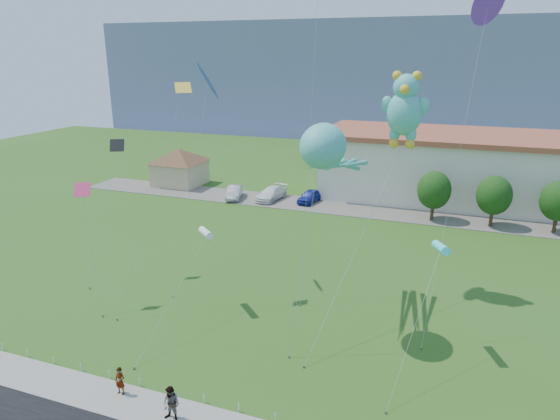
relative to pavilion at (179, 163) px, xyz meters
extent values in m
plane|color=#305718|center=(24.00, -38.00, -3.02)|extent=(160.00, 160.00, 0.00)
cube|color=gray|center=(24.00, -40.75, -2.97)|extent=(80.00, 2.50, 0.10)
cube|color=#59544C|center=(24.00, -3.00, -2.99)|extent=(70.00, 6.00, 0.06)
cube|color=slate|center=(24.00, 82.00, 9.48)|extent=(160.00, 50.00, 25.00)
cube|color=tan|center=(0.00, 0.00, -1.42)|extent=(6.00, 6.00, 3.20)
pyramid|color=brown|center=(0.00, 0.00, 1.08)|extent=(9.20, 9.20, 1.80)
cylinder|color=white|center=(11.00, -39.30, -2.77)|extent=(0.05, 0.05, 0.50)
cylinder|color=white|center=(13.00, -39.30, -2.77)|extent=(0.05, 0.05, 0.50)
cylinder|color=white|center=(15.00, -39.30, -2.77)|extent=(0.05, 0.05, 0.50)
cylinder|color=white|center=(17.00, -39.30, -2.77)|extent=(0.05, 0.05, 0.50)
cylinder|color=white|center=(19.00, -39.30, -2.77)|extent=(0.05, 0.05, 0.50)
cylinder|color=white|center=(21.00, -39.30, -2.77)|extent=(0.05, 0.05, 0.50)
cylinder|color=white|center=(23.00, -39.30, -2.77)|extent=(0.05, 0.05, 0.50)
cylinder|color=white|center=(25.00, -39.30, -2.77)|extent=(0.05, 0.05, 0.50)
cylinder|color=white|center=(27.00, -39.30, -2.77)|extent=(0.05, 0.05, 0.50)
cylinder|color=white|center=(29.00, -39.30, -2.77)|extent=(0.05, 0.05, 0.50)
cylinder|color=#3F2B19|center=(34.00, -4.00, -1.92)|extent=(0.36, 0.36, 2.20)
ellipsoid|color=#14380F|center=(34.00, -4.00, 0.38)|extent=(3.60, 3.60, 4.14)
cylinder|color=#3F2B19|center=(40.00, -4.00, -1.92)|extent=(0.36, 0.36, 2.20)
ellipsoid|color=#14380F|center=(40.00, -4.00, 0.38)|extent=(3.60, 3.60, 4.14)
cylinder|color=#3F2B19|center=(46.00, -4.00, -1.92)|extent=(0.36, 0.36, 2.20)
ellipsoid|color=#14380F|center=(46.00, -4.00, 0.38)|extent=(3.60, 3.60, 4.14)
imported|color=gray|center=(20.53, -40.29, -2.14)|extent=(0.59, 0.40, 1.57)
imported|color=gray|center=(24.20, -41.10, -1.98)|extent=(0.97, 0.78, 1.90)
imported|color=#AFADB4|center=(10.04, -3.80, -2.20)|extent=(2.87, 4.90, 1.53)
imported|color=white|center=(14.64, -2.78, -2.18)|extent=(3.00, 5.66, 1.56)
imported|color=navy|center=(19.47, -2.20, -2.22)|extent=(2.42, 4.60, 1.49)
ellipsoid|color=#45AC97|center=(28.53, -29.91, 9.20)|extent=(2.75, 3.58, 2.75)
sphere|color=white|center=(28.04, -30.99, 9.50)|extent=(0.43, 0.43, 0.43)
sphere|color=white|center=(29.03, -30.99, 9.50)|extent=(0.43, 0.43, 0.43)
cylinder|color=slate|center=(27.85, -33.95, -2.94)|extent=(0.10, 0.10, 0.16)
cylinder|color=gray|center=(28.19, -32.43, 2.77)|extent=(0.71, 3.07, 11.27)
ellipsoid|color=#45AC97|center=(32.19, -21.55, 10.37)|extent=(2.52, 2.14, 3.15)
sphere|color=#45AC97|center=(32.19, -21.55, 12.21)|extent=(1.84, 1.84, 1.84)
sphere|color=yellow|center=(31.52, -21.55, 12.99)|extent=(0.68, 0.68, 0.68)
sphere|color=yellow|center=(32.87, -21.55, 12.99)|extent=(0.68, 0.68, 0.68)
sphere|color=yellow|center=(32.19, -22.32, 12.11)|extent=(0.68, 0.68, 0.68)
ellipsoid|color=#45AC97|center=(30.93, -21.55, 10.95)|extent=(0.87, 0.62, 1.22)
ellipsoid|color=#45AC97|center=(33.46, -21.55, 10.95)|extent=(0.87, 0.62, 1.22)
ellipsoid|color=#45AC97|center=(31.61, -21.55, 8.91)|extent=(0.78, 0.68, 1.26)
ellipsoid|color=#45AC97|center=(32.78, -21.55, 8.91)|extent=(0.78, 0.68, 1.26)
sphere|color=yellow|center=(31.61, -21.74, 8.23)|extent=(0.68, 0.68, 0.68)
sphere|color=yellow|center=(32.78, -21.74, 8.23)|extent=(0.68, 0.68, 0.68)
cylinder|color=slate|center=(28.98, -34.60, -2.94)|extent=(0.10, 0.10, 0.16)
cylinder|color=gray|center=(30.59, -28.07, 2.59)|extent=(3.24, 13.07, 10.92)
cube|color=yellow|center=(17.63, -27.33, 12.20)|extent=(1.29, 1.29, 0.86)
cylinder|color=slate|center=(15.31, -33.86, -2.94)|extent=(0.10, 0.10, 0.16)
cylinder|color=gray|center=(16.47, -30.60, 4.57)|extent=(2.35, 6.56, 14.87)
cube|color=#D42F5E|center=(11.69, -31.69, 5.39)|extent=(1.29, 1.29, 0.86)
cylinder|color=slate|center=(14.08, -33.82, -2.94)|extent=(0.10, 0.10, 0.16)
cylinder|color=gray|center=(12.89, -32.76, 1.16)|extent=(2.42, 2.16, 8.06)
cone|color=purple|center=(36.93, -22.43, 17.48)|extent=(1.80, 1.33, 1.33)
cylinder|color=slate|center=(35.24, -30.32, -2.94)|extent=(0.10, 0.10, 0.16)
cylinder|color=gray|center=(36.09, -26.37, 7.21)|extent=(1.72, 7.92, 20.15)
cylinder|color=white|center=(20.13, -29.57, 2.51)|extent=(0.50, 2.25, 0.87)
cylinder|color=slate|center=(19.78, -38.14, -2.94)|extent=(0.10, 0.10, 0.16)
cylinder|color=gray|center=(19.95, -33.86, -0.27)|extent=(0.38, 8.58, 5.20)
cube|color=black|center=(10.71, -26.27, 7.54)|extent=(1.29, 1.29, 0.86)
cylinder|color=slate|center=(10.28, -30.64, -2.94)|extent=(0.10, 0.10, 0.16)
cylinder|color=gray|center=(10.50, -28.46, 2.24)|extent=(0.46, 4.40, 10.22)
cone|color=#223AC3|center=(17.88, -24.04, 12.51)|extent=(1.80, 1.33, 1.33)
cylinder|color=slate|center=(17.09, -29.67, -2.94)|extent=(0.10, 0.10, 0.16)
cylinder|color=gray|center=(17.48, -26.85, 4.72)|extent=(0.82, 5.66, 15.18)
cylinder|color=#38F8FF|center=(35.76, -29.61, 3.58)|extent=(0.50, 2.25, 0.87)
cylinder|color=slate|center=(34.07, -36.86, -2.94)|extent=(0.10, 0.10, 0.16)
cylinder|color=gray|center=(34.91, -33.23, 0.26)|extent=(1.72, 7.27, 6.26)
cylinder|color=slate|center=(26.49, -27.60, -2.94)|extent=(0.10, 0.10, 0.16)
cylinder|color=gray|center=(26.04, -24.52, 8.13)|extent=(0.94, 6.18, 21.99)
camera|label=1|loc=(36.30, -58.49, 14.50)|focal=32.00mm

